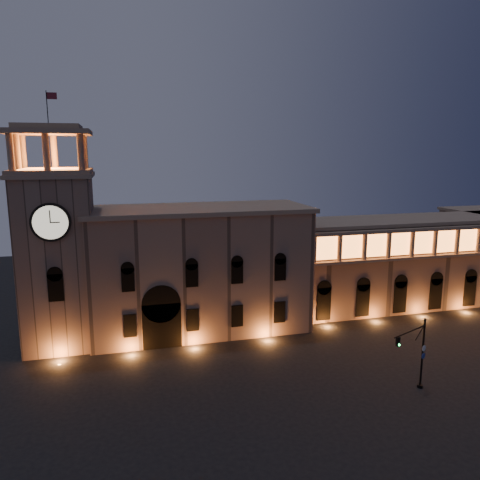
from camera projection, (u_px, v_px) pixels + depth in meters
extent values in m
plane|color=black|center=(257.00, 403.00, 47.60)|extent=(160.00, 160.00, 0.00)
cube|color=#7C6051|center=(199.00, 271.00, 66.40)|extent=(30.00, 12.00, 17.00)
cube|color=gray|center=(198.00, 209.00, 64.74)|extent=(30.80, 12.80, 0.60)
cube|color=black|center=(162.00, 325.00, 60.79)|extent=(5.00, 1.40, 6.00)
cylinder|color=black|center=(161.00, 303.00, 60.23)|extent=(5.00, 1.40, 5.00)
cube|color=orange|center=(162.00, 327.00, 60.64)|extent=(4.20, 0.20, 5.00)
cube|color=#7C6051|center=(59.00, 263.00, 60.34)|extent=(9.00, 9.00, 22.00)
cube|color=gray|center=(52.00, 175.00, 58.23)|extent=(9.80, 9.80, 0.50)
cylinder|color=black|center=(51.00, 222.00, 54.77)|extent=(4.60, 0.35, 4.60)
cylinder|color=beige|center=(50.00, 223.00, 54.64)|extent=(4.00, 0.12, 4.00)
cube|color=gray|center=(52.00, 171.00, 58.13)|extent=(9.40, 9.40, 0.50)
cube|color=orange|center=(52.00, 169.00, 58.08)|extent=(6.80, 6.80, 0.15)
cylinder|color=gray|center=(10.00, 152.00, 53.13)|extent=(0.76, 0.76, 4.20)
cylinder|color=gray|center=(46.00, 152.00, 54.09)|extent=(0.76, 0.76, 4.20)
cylinder|color=gray|center=(81.00, 152.00, 55.04)|extent=(0.76, 0.76, 4.20)
cylinder|color=gray|center=(23.00, 152.00, 60.35)|extent=(0.76, 0.76, 4.20)
cylinder|color=gray|center=(54.00, 152.00, 61.30)|extent=(0.76, 0.76, 4.20)
cylinder|color=gray|center=(85.00, 152.00, 62.26)|extent=(0.76, 0.76, 4.20)
cylinder|color=gray|center=(17.00, 152.00, 56.74)|extent=(0.76, 0.76, 4.20)
cylinder|color=gray|center=(83.00, 152.00, 58.65)|extent=(0.76, 0.76, 4.20)
cube|color=gray|center=(49.00, 132.00, 57.24)|extent=(9.80, 9.80, 0.60)
cube|color=gray|center=(49.00, 127.00, 57.13)|extent=(7.50, 7.50, 0.60)
cylinder|color=black|center=(47.00, 108.00, 56.70)|extent=(0.10, 0.10, 4.00)
plane|color=maroon|center=(52.00, 96.00, 56.59)|extent=(1.20, 0.00, 1.20)
cube|color=#785C4C|center=(401.00, 263.00, 77.10)|extent=(40.00, 10.00, 14.00)
cube|color=gray|center=(404.00, 220.00, 75.74)|extent=(40.60, 10.60, 0.50)
cube|color=gray|center=(423.00, 257.00, 71.45)|extent=(40.00, 1.20, 0.40)
cube|color=gray|center=(425.00, 229.00, 70.64)|extent=(40.00, 1.40, 0.50)
cube|color=orange|center=(422.00, 242.00, 71.55)|extent=(38.00, 0.15, 3.60)
cylinder|color=gray|center=(314.00, 249.00, 66.52)|extent=(0.70, 0.70, 4.00)
cylinder|color=gray|center=(340.00, 248.00, 67.52)|extent=(0.70, 0.70, 4.00)
cylinder|color=gray|center=(365.00, 246.00, 68.53)|extent=(0.70, 0.70, 4.00)
cylinder|color=gray|center=(389.00, 245.00, 69.53)|extent=(0.70, 0.70, 4.00)
cylinder|color=gray|center=(412.00, 243.00, 70.53)|extent=(0.70, 0.70, 4.00)
cylinder|color=gray|center=(435.00, 242.00, 71.53)|extent=(0.70, 0.70, 4.00)
cylinder|color=gray|center=(457.00, 241.00, 72.54)|extent=(0.70, 0.70, 4.00)
cylinder|color=gray|center=(479.00, 240.00, 73.54)|extent=(0.70, 0.70, 4.00)
cylinder|color=black|center=(422.00, 354.00, 49.99)|extent=(0.22, 0.22, 7.65)
cylinder|color=black|center=(420.00, 386.00, 50.67)|extent=(0.61, 0.61, 0.33)
sphere|color=black|center=(425.00, 319.00, 49.25)|extent=(0.31, 0.31, 0.31)
cylinder|color=black|center=(410.00, 331.00, 47.71)|extent=(5.07, 2.29, 0.13)
cube|color=black|center=(398.00, 341.00, 46.55)|extent=(0.42, 0.41, 0.93)
cylinder|color=#0CE53F|center=(399.00, 345.00, 46.48)|extent=(0.22, 0.16, 0.20)
cylinder|color=silver|center=(424.00, 348.00, 49.69)|extent=(0.62, 0.30, 0.66)
cylinder|color=navy|center=(423.00, 356.00, 49.86)|extent=(0.62, 0.30, 0.66)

